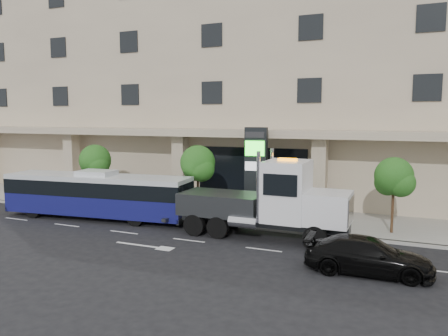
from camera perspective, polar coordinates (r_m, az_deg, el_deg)
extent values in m
plane|color=black|center=(23.97, -2.93, -8.51)|extent=(120.00, 120.00, 0.00)
cube|color=gray|center=(28.40, 1.50, -5.93)|extent=(120.00, 6.00, 0.15)
cube|color=gray|center=(25.70, -0.97, -7.28)|extent=(120.00, 0.30, 0.15)
cube|color=tan|center=(37.87, 7.51, 12.27)|extent=(60.00, 15.00, 20.00)
cube|color=tan|center=(29.42, 2.82, 4.58)|extent=(60.00, 2.80, 0.50)
cube|color=black|center=(30.77, 3.54, -1.03)|extent=(8.00, 0.12, 4.00)
cube|color=tan|center=(37.51, -19.26, 0.68)|extent=(0.90, 0.90, 4.90)
cube|color=tan|center=(31.69, -5.73, -0.01)|extent=(0.90, 0.90, 4.90)
cube|color=tan|center=(28.31, 12.33, -0.93)|extent=(0.90, 0.90, 4.90)
cylinder|color=#422B19|center=(31.98, -16.38, -2.09)|extent=(0.14, 0.14, 2.80)
sphere|color=#264E16|center=(31.77, -16.48, 0.98)|extent=(2.20, 2.20, 2.20)
sphere|color=#264E16|center=(31.43, -16.20, 0.34)|extent=(1.65, 1.65, 1.65)
sphere|color=#264E16|center=(32.16, -16.65, 0.32)|extent=(1.54, 1.54, 1.54)
cylinder|color=#422B19|center=(27.64, -3.42, -3.03)|extent=(0.14, 0.14, 2.94)
sphere|color=#264E16|center=(27.39, -3.45, 0.70)|extent=(2.20, 2.20, 2.20)
sphere|color=#264E16|center=(27.10, -2.97, -0.08)|extent=(1.65, 1.65, 1.65)
sphere|color=#264E16|center=(27.75, -3.81, -0.10)|extent=(1.54, 1.54, 1.54)
cylinder|color=#422B19|center=(24.86, 21.15, -4.81)|extent=(0.14, 0.14, 2.73)
sphere|color=#264E16|center=(24.60, 21.31, -0.98)|extent=(2.00, 2.00, 2.00)
sphere|color=#264E16|center=(24.43, 22.09, -1.80)|extent=(1.50, 1.50, 1.50)
sphere|color=#264E16|center=(24.86, 20.60, -1.78)|extent=(1.40, 1.40, 1.40)
cylinder|color=black|center=(29.84, -23.64, -5.06)|extent=(1.01, 0.40, 0.99)
cylinder|color=black|center=(31.41, -21.19, -4.38)|extent=(1.01, 0.40, 0.99)
cylinder|color=black|center=(25.85, -11.50, -6.38)|extent=(1.01, 0.40, 0.99)
cylinder|color=black|center=(27.65, -9.45, -5.48)|extent=(1.01, 0.40, 0.99)
cube|color=navy|center=(28.22, -16.19, -4.49)|extent=(12.04, 3.70, 1.18)
cube|color=black|center=(28.05, -16.25, -2.41)|extent=(12.04, 3.74, 0.89)
cube|color=silver|center=(27.96, -16.29, -1.21)|extent=(12.04, 3.70, 0.30)
cube|color=silver|center=(27.92, -16.31, -0.61)|extent=(2.33, 1.80, 0.30)
cube|color=#2D3033|center=(31.87, -25.07, -4.50)|extent=(0.40, 2.47, 0.30)
cube|color=#2D3033|center=(25.64, -5.01, -6.49)|extent=(0.40, 2.47, 0.30)
cube|color=#2D3033|center=(23.07, 4.99, -6.98)|extent=(8.91, 1.05, 0.42)
cube|color=white|center=(22.07, 13.49, -5.11)|extent=(2.10, 2.41, 1.57)
cube|color=silver|center=(21.93, 16.21, -5.27)|extent=(0.08, 2.10, 1.26)
cube|color=white|center=(22.36, 8.23, -2.93)|extent=(2.10, 2.62, 3.04)
cube|color=black|center=(22.06, 10.76, -1.87)|extent=(0.10, 2.31, 1.26)
cylinder|color=silver|center=(21.55, 4.49, -2.54)|extent=(0.19, 0.19, 3.57)
cylinder|color=silver|center=(23.72, 6.26, -1.71)|extent=(0.19, 0.19, 3.57)
cube|color=#2D3033|center=(23.67, -0.21, -4.65)|extent=(4.41, 2.52, 1.15)
cube|color=#2D3033|center=(24.88, -5.57, -5.60)|extent=(1.68, 0.29, 0.23)
cube|color=#2D3033|center=(25.27, -6.82, -6.40)|extent=(0.26, 1.89, 0.19)
cube|color=orange|center=(22.15, 8.30, 1.08)|extent=(0.94, 0.37, 0.15)
cylinder|color=black|center=(21.38, 11.78, -8.92)|extent=(1.15, 0.34, 1.15)
cylinder|color=black|center=(23.48, 12.84, -7.54)|extent=(1.15, 0.34, 1.15)
cylinder|color=black|center=(22.84, -0.81, -7.77)|extent=(1.15, 0.34, 1.15)
cylinder|color=black|center=(24.81, 1.25, -6.60)|extent=(1.15, 0.34, 1.15)
cylinder|color=black|center=(23.40, -3.90, -7.43)|extent=(1.15, 0.34, 1.15)
cylinder|color=black|center=(25.33, -1.63, -6.32)|extent=(1.15, 0.34, 1.15)
imported|color=black|center=(18.82, 18.29, -10.81)|extent=(5.11, 2.25, 1.46)
cube|color=black|center=(27.13, 4.18, -0.48)|extent=(1.41, 0.58, 5.50)
cube|color=#2AE926|center=(26.74, 4.03, 2.58)|extent=(1.19, 0.17, 0.92)
cube|color=silver|center=(26.84, 4.01, 0.23)|extent=(1.19, 0.17, 0.55)
cube|color=#262628|center=(26.69, 4.04, 4.34)|extent=(1.19, 0.17, 0.37)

